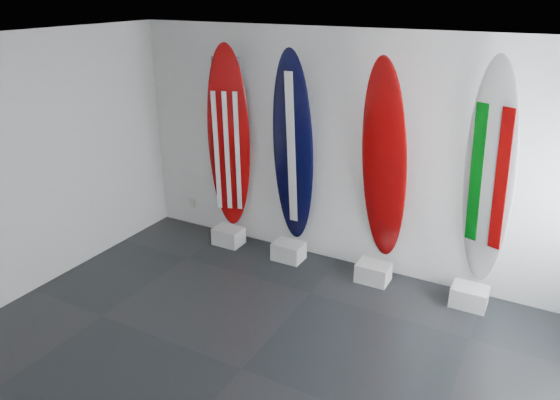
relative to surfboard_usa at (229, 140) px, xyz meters
The scene contains 13 objects.
floor 3.17m from the surfboard_usa, 55.00° to the right, with size 6.00×6.00×0.00m, color black.
ceiling 3.15m from the surfboard_usa, 55.00° to the right, with size 6.00×6.00×0.00m, color white.
wall_back 1.61m from the surfboard_usa, ahead, with size 6.00×6.00×0.00m, color white.
wall_left 2.68m from the surfboard_usa, 121.61° to the right, with size 5.00×5.00×0.00m, color white.
display_block_usa 1.40m from the surfboard_usa, 90.00° to the right, with size 0.40×0.30×0.24m, color silver.
surfboard_usa is the anchor object (origin of this frame).
display_block_navy 1.70m from the surfboard_usa, ahead, with size 0.40×0.30×0.24m, color silver.
surfboard_navy 0.97m from the surfboard_usa, ahead, with size 0.58×0.08×2.55m, color black.
display_block_swiss 2.57m from the surfboard_usa, ahead, with size 0.40×0.30×0.24m, color silver.
surfboard_swiss 2.16m from the surfboard_usa, ahead, with size 0.58×0.08×2.56m, color #870505.
display_block_italy 3.60m from the surfboard_usa, ahead, with size 0.40×0.30×0.24m, color silver.
surfboard_italy 3.32m from the surfboard_usa, ahead, with size 0.59×0.08×2.61m, color silver.
wall_outlet 1.46m from the surfboard_usa, 166.81° to the left, with size 0.09×0.02×0.13m, color silver.
Camera 1 is at (2.28, -3.43, 3.44)m, focal length 33.86 mm.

